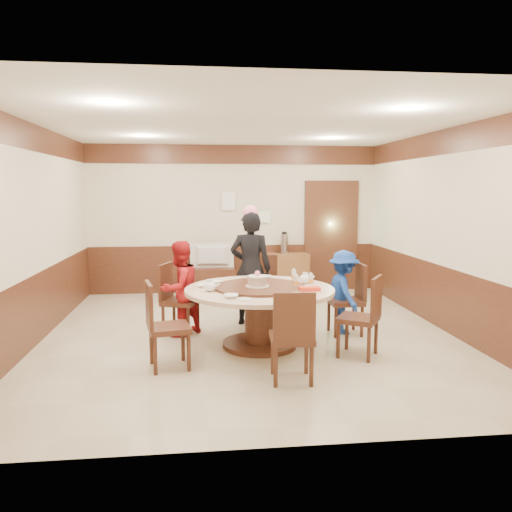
{
  "coord_description": "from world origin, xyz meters",
  "views": [
    {
      "loc": [
        -0.65,
        -6.56,
        1.96
      ],
      "look_at": [
        0.08,
        -0.1,
        1.1
      ],
      "focal_mm": 35.0,
      "sensor_mm": 36.0,
      "label": 1
    }
  ],
  "objects": [
    {
      "name": "room",
      "position": [
        0.01,
        0.01,
        1.08
      ],
      "size": [
        6.0,
        6.04,
        2.84
      ],
      "color": "#C3B69C",
      "rests_on": "ground"
    },
    {
      "name": "banquet_table",
      "position": [
        0.08,
        -0.5,
        0.53
      ],
      "size": [
        1.86,
        1.86,
        0.78
      ],
      "color": "#452215",
      "rests_on": "ground"
    },
    {
      "name": "chair_0",
      "position": [
        1.33,
        -0.08,
        0.3
      ],
      "size": [
        0.45,
        0.44,
        0.97
      ],
      "rotation": [
        0.0,
        0.0,
        1.57
      ],
      "color": "#452215",
      "rests_on": "ground"
    },
    {
      "name": "chair_1",
      "position": [
        0.32,
        0.8,
        0.3
      ],
      "size": [
        0.44,
        0.45,
        0.97
      ],
      "rotation": [
        0.0,
        0.0,
        3.13
      ],
      "color": "#452215",
      "rests_on": "ground"
    },
    {
      "name": "chair_2",
      "position": [
        -0.95,
        0.17,
        0.3
      ],
      "size": [
        0.57,
        0.57,
        0.97
      ],
      "rotation": [
        0.0,
        0.0,
        4.35
      ],
      "color": "#452215",
      "rests_on": "ground"
    },
    {
      "name": "chair_3",
      "position": [
        -1.03,
        -1.15,
        0.3
      ],
      "size": [
        0.53,
        0.52,
        0.97
      ],
      "rotation": [
        0.0,
        0.0,
        4.92
      ],
      "color": "#452215",
      "rests_on": "ground"
    },
    {
      "name": "chair_4",
      "position": [
        0.27,
        -1.68,
        0.3
      ],
      "size": [
        0.47,
        0.48,
        0.97
      ],
      "rotation": [
        0.0,
        0.0,
        6.21
      ],
      "color": "#452215",
      "rests_on": "ground"
    },
    {
      "name": "chair_5",
      "position": [
        1.21,
        -1.0,
        0.3
      ],
      "size": [
        0.61,
        0.61,
        0.97
      ],
      "rotation": [
        0.0,
        0.0,
        7.28
      ],
      "color": "#452215",
      "rests_on": "ground"
    },
    {
      "name": "person_standing",
      "position": [
        0.08,
        0.58,
        0.83
      ],
      "size": [
        0.68,
        0.53,
        1.66
      ],
      "primitive_type": "imported",
      "rotation": [
        0.0,
        0.0,
        2.91
      ],
      "color": "black",
      "rests_on": "ground"
    },
    {
      "name": "person_red",
      "position": [
        -0.93,
        0.11,
        0.64
      ],
      "size": [
        0.79,
        0.79,
        1.29
      ],
      "primitive_type": "imported",
      "rotation": [
        0.0,
        0.0,
        3.95
      ],
      "color": "#AE171B",
      "rests_on": "ground"
    },
    {
      "name": "person_blue",
      "position": [
        1.3,
        -0.03,
        0.57
      ],
      "size": [
        0.5,
        0.78,
        1.15
      ],
      "primitive_type": "imported",
      "rotation": [
        0.0,
        0.0,
        1.68
      ],
      "color": "navy",
      "rests_on": "ground"
    },
    {
      "name": "birthday_cake",
      "position": [
        0.04,
        -0.55,
        0.85
      ],
      "size": [
        0.29,
        0.29,
        0.2
      ],
      "color": "white",
      "rests_on": "banquet_table"
    },
    {
      "name": "teapot_left",
      "position": [
        -0.54,
        -0.63,
        0.81
      ],
      "size": [
        0.17,
        0.15,
        0.13
      ],
      "primitive_type": "ellipsoid",
      "color": "white",
      "rests_on": "banquet_table"
    },
    {
      "name": "teapot_right",
      "position": [
        0.71,
        -0.27,
        0.81
      ],
      "size": [
        0.17,
        0.15,
        0.13
      ],
      "primitive_type": "ellipsoid",
      "color": "white",
      "rests_on": "banquet_table"
    },
    {
      "name": "bowl_0",
      "position": [
        -0.44,
        -0.15,
        0.77
      ],
      "size": [
        0.15,
        0.15,
        0.04
      ],
      "primitive_type": "imported",
      "color": "white",
      "rests_on": "banquet_table"
    },
    {
      "name": "bowl_1",
      "position": [
        0.45,
        -1.07,
        0.77
      ],
      "size": [
        0.15,
        0.15,
        0.05
      ],
      "primitive_type": "imported",
      "color": "white",
      "rests_on": "banquet_table"
    },
    {
      "name": "bowl_2",
      "position": [
        -0.31,
        -1.03,
        0.77
      ],
      "size": [
        0.17,
        0.17,
        0.04
      ],
      "primitive_type": "imported",
      "color": "white",
      "rests_on": "banquet_table"
    },
    {
      "name": "bowl_3",
      "position": [
        0.7,
        -0.66,
        0.77
      ],
      "size": [
        0.14,
        0.14,
        0.04
      ],
      "primitive_type": "imported",
      "color": "white",
      "rests_on": "banquet_table"
    },
    {
      "name": "bowl_4",
      "position": [
        -0.61,
        -0.37,
        0.77
      ],
      "size": [
        0.16,
        0.16,
        0.04
      ],
      "primitive_type": "imported",
      "color": "white",
      "rests_on": "banquet_table"
    },
    {
      "name": "bowl_5",
      "position": [
        0.25,
        0.12,
        0.77
      ],
      "size": [
        0.15,
        0.15,
        0.05
      ],
      "primitive_type": "imported",
      "color": "white",
      "rests_on": "banquet_table"
    },
    {
      "name": "saucer_near",
      "position": [
        -0.17,
        -1.15,
        0.76
      ],
      "size": [
        0.18,
        0.18,
        0.01
      ],
      "primitive_type": "cylinder",
      "color": "white",
      "rests_on": "banquet_table"
    },
    {
      "name": "saucer_far",
      "position": [
        0.53,
        -0.0,
        0.76
      ],
      "size": [
        0.18,
        0.18,
        0.01
      ],
      "primitive_type": "cylinder",
      "color": "white",
      "rests_on": "banquet_table"
    },
    {
      "name": "shrimp_platter",
      "position": [
        0.64,
        -0.81,
        0.78
      ],
      "size": [
        0.3,
        0.2,
        0.06
      ],
      "color": "white",
      "rests_on": "banquet_table"
    },
    {
      "name": "bottle_0",
      "position": [
        0.53,
        -0.57,
        0.83
      ],
      "size": [
        0.06,
        0.06,
        0.16
      ],
      "primitive_type": "cylinder",
      "color": "white",
      "rests_on": "banquet_table"
    },
    {
      "name": "bottle_1",
      "position": [
        0.73,
        -0.5,
        0.83
      ],
      "size": [
        0.06,
        0.06,
        0.16
      ],
      "primitive_type": "cylinder",
      "color": "white",
      "rests_on": "banquet_table"
    },
    {
      "name": "bottle_2",
      "position": [
        0.58,
        -0.13,
        0.83
      ],
      "size": [
        0.06,
        0.06,
        0.16
      ],
      "primitive_type": "cylinder",
      "color": "white",
      "rests_on": "banquet_table"
    },
    {
      "name": "tv_stand",
      "position": [
        -0.43,
        2.75,
        0.25
      ],
      "size": [
        0.85,
        0.45,
        0.5
      ],
      "primitive_type": "cube",
      "color": "#452215",
      "rests_on": "ground"
    },
    {
      "name": "television",
      "position": [
        -0.43,
        2.75,
        0.74
      ],
      "size": [
        0.82,
        0.13,
        0.47
      ],
      "primitive_type": "imported",
      "rotation": [
        0.0,
        0.0,
        3.12
      ],
      "color": "gray",
      "rests_on": "tv_stand"
    },
    {
      "name": "side_cabinet",
      "position": [
        1.01,
        2.78,
        0.38
      ],
      "size": [
        0.8,
        0.4,
        0.75
      ],
      "primitive_type": "cube",
      "color": "brown",
      "rests_on": "ground"
    },
    {
      "name": "thermos",
      "position": [
        0.95,
        2.78,
        0.94
      ],
      "size": [
        0.15,
        0.15,
        0.38
      ],
      "primitive_type": "cylinder",
      "color": "silver",
      "rests_on": "side_cabinet"
    },
    {
      "name": "notice_left",
      "position": [
        -0.1,
        2.96,
        1.75
      ],
      "size": [
        0.25,
        0.0,
        0.35
      ],
      "primitive_type": "cube",
      "color": "white",
      "rests_on": "room"
    },
    {
      "name": "notice_right",
      "position": [
        0.55,
        2.96,
        1.45
      ],
      "size": [
        0.3,
        0.0,
        0.22
      ],
      "primitive_type": "cube",
      "color": "white",
      "rests_on": "room"
    }
  ]
}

